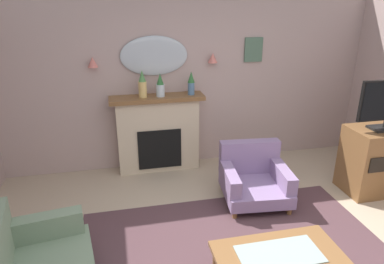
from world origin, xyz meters
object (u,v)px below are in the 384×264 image
object	(u,v)px
mantel_vase_left	(160,86)
wall_sconce_right	(213,58)
tv_cabinet	(376,160)
coffee_table	(279,259)
armchair_in_corner	(253,177)
mantel_vase_centre	(191,83)
framed_picture	(253,50)
mantel_vase_right	(142,85)
wall_sconce_left	(93,62)
fireplace	(158,134)
wall_mirror	(154,56)

from	to	relation	value
mantel_vase_left	wall_sconce_right	distance (m)	0.88
mantel_vase_left	wall_sconce_right	size ratio (longest dim) A/B	2.38
wall_sconce_right	tv_cabinet	distance (m)	2.64
wall_sconce_right	coffee_table	world-z (taller)	wall_sconce_right
wall_sconce_right	armchair_in_corner	distance (m)	1.83
wall_sconce_right	mantel_vase_left	bearing A→B (deg)	-171.47
mantel_vase_centre	framed_picture	size ratio (longest dim) A/B	0.94
mantel_vase_right	mantel_vase_centre	world-z (taller)	mantel_vase_right
coffee_table	armchair_in_corner	bearing A→B (deg)	75.61
mantel_vase_right	tv_cabinet	distance (m)	3.34
mantel_vase_right	wall_sconce_left	world-z (taller)	wall_sconce_left
fireplace	mantel_vase_left	bearing A→B (deg)	-29.53
mantel_vase_right	armchair_in_corner	xyz separation A→B (m)	(1.29, -1.09, -1.04)
mantel_vase_right	armchair_in_corner	bearing A→B (deg)	-40.09
framed_picture	fireplace	bearing A→B (deg)	-174.23
wall_sconce_left	mantel_vase_centre	bearing A→B (deg)	-5.08
fireplace	wall_mirror	size ratio (longest dim) A/B	1.42
framed_picture	armchair_in_corner	size ratio (longest dim) A/B	0.40
wall_mirror	wall_sconce_left	xyz separation A→B (m)	(-0.85, -0.05, -0.05)
mantel_vase_left	armchair_in_corner	size ratio (longest dim) A/B	0.37
coffee_table	tv_cabinet	xyz separation A→B (m)	(2.07, 1.41, 0.07)
mantel_vase_left	mantel_vase_centre	size ratio (longest dim) A/B	0.98
mantel_vase_centre	framed_picture	world-z (taller)	framed_picture
wall_sconce_left	tv_cabinet	bearing A→B (deg)	-20.75
wall_sconce_left	armchair_in_corner	size ratio (longest dim) A/B	0.16
mantel_vase_centre	wall_sconce_right	xyz separation A→B (m)	(0.35, 0.12, 0.33)
mantel_vase_right	framed_picture	world-z (taller)	framed_picture
mantel_vase_centre	coffee_table	size ratio (longest dim) A/B	0.31
mantel_vase_right	wall_sconce_left	size ratio (longest dim) A/B	2.78
tv_cabinet	fireplace	bearing A→B (deg)	155.19
mantel_vase_right	tv_cabinet	bearing A→B (deg)	-22.86
wall_sconce_left	tv_cabinet	distance (m)	4.05
wall_sconce_left	tv_cabinet	size ratio (longest dim) A/B	0.16
mantel_vase_left	tv_cabinet	distance (m)	3.11
mantel_vase_right	wall_sconce_right	distance (m)	1.10
tv_cabinet	mantel_vase_centre	bearing A→B (deg)	151.10
wall_sconce_left	framed_picture	xyz separation A→B (m)	(2.35, 0.06, 0.09)
mantel_vase_left	armchair_in_corner	distance (m)	1.81
wall_sconce_left	coffee_table	distance (m)	3.42
armchair_in_corner	framed_picture	bearing A→B (deg)	72.10
wall_mirror	coffee_table	world-z (taller)	wall_mirror
wall_sconce_right	framed_picture	bearing A→B (deg)	5.27
wall_sconce_left	wall_sconce_right	bearing A→B (deg)	0.00
wall_sconce_left	coffee_table	world-z (taller)	wall_sconce_left
mantel_vase_right	fireplace	bearing A→B (deg)	8.06
wall_sconce_right	framed_picture	distance (m)	0.66
fireplace	mantel_vase_right	xyz separation A→B (m)	(-0.20, -0.03, 0.77)
wall_mirror	framed_picture	distance (m)	1.50
mantel_vase_right	wall_mirror	size ratio (longest dim) A/B	0.41
mantel_vase_centre	fireplace	bearing A→B (deg)	176.76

